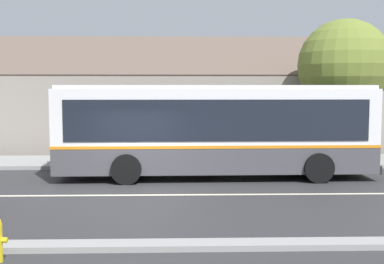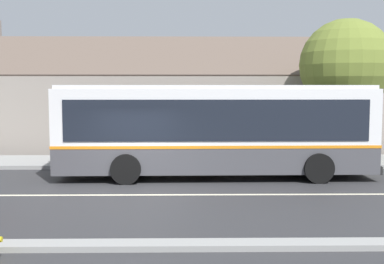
% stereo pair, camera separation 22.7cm
% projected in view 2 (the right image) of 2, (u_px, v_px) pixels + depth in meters
% --- Properties ---
extents(ground_plane, '(300.00, 300.00, 0.00)m').
position_uv_depth(ground_plane, '(132.00, 195.00, 14.14)').
color(ground_plane, '#2D2D30').
extents(sidewalk_far, '(60.00, 3.00, 0.15)m').
position_uv_depth(sidewalk_far, '(148.00, 162.00, 20.11)').
color(sidewalk_far, gray).
rests_on(sidewalk_far, ground).
extents(curb_near, '(60.00, 0.50, 0.12)m').
position_uv_depth(curb_near, '(105.00, 245.00, 9.40)').
color(curb_near, gray).
rests_on(curb_near, ground).
extents(lane_divider_stripe, '(60.00, 0.16, 0.01)m').
position_uv_depth(lane_divider_stripe, '(132.00, 195.00, 14.14)').
color(lane_divider_stripe, beige).
rests_on(lane_divider_stripe, ground).
extents(community_building, '(28.21, 9.68, 7.04)m').
position_uv_depth(community_building, '(125.00, 109.00, 27.06)').
color(community_building, gray).
rests_on(community_building, ground).
extents(transit_bus, '(10.99, 2.87, 3.24)m').
position_uv_depth(transit_bus, '(215.00, 128.00, 16.91)').
color(transit_bus, '#47474C').
rests_on(transit_bus, ground).
extents(bench_by_building, '(1.72, 0.51, 0.94)m').
position_uv_depth(bench_by_building, '(75.00, 152.00, 19.32)').
color(bench_by_building, '#4C4C4C').
rests_on(bench_by_building, sidewalk_far).
extents(street_tree_primary, '(3.96, 3.96, 6.11)m').
position_uv_depth(street_tree_primary, '(346.00, 65.00, 20.65)').
color(street_tree_primary, '#4C3828').
rests_on(street_tree_primary, ground).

